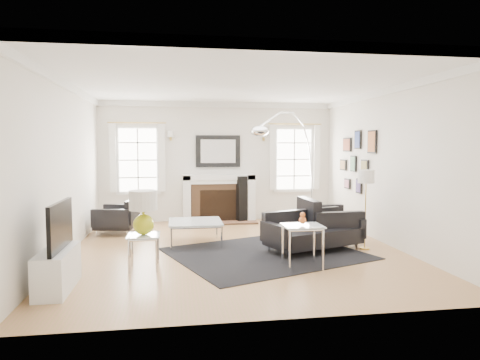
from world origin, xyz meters
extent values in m
plane|color=#A47F45|center=(0.00, 0.00, 0.00)|extent=(6.00, 6.00, 0.00)
cube|color=silver|center=(0.00, 3.00, 1.40)|extent=(5.50, 0.04, 2.80)
cube|color=silver|center=(0.00, -3.00, 1.40)|extent=(5.50, 0.04, 2.80)
cube|color=silver|center=(-2.75, 0.00, 1.40)|extent=(0.04, 6.00, 2.80)
cube|color=silver|center=(2.75, 0.00, 1.40)|extent=(0.04, 6.00, 2.80)
cube|color=white|center=(0.00, 0.00, 2.80)|extent=(5.50, 6.00, 0.02)
cube|color=white|center=(0.00, 0.00, 2.74)|extent=(5.50, 6.00, 0.12)
cube|color=white|center=(-0.75, 2.80, 0.55)|extent=(0.18, 0.38, 1.10)
cube|color=white|center=(0.75, 2.80, 0.55)|extent=(0.18, 0.38, 1.10)
cube|color=white|center=(0.00, 2.80, 1.05)|extent=(1.70, 0.38, 0.12)
cube|color=white|center=(0.00, 2.80, 0.95)|extent=(1.50, 0.34, 0.10)
cube|color=brown|center=(0.00, 2.82, 0.45)|extent=(1.30, 0.30, 0.90)
cube|color=black|center=(0.00, 2.72, 0.38)|extent=(0.90, 0.10, 0.76)
cube|color=brown|center=(0.00, 2.55, 0.02)|extent=(1.70, 0.50, 0.04)
cube|color=black|center=(0.00, 2.96, 1.65)|extent=(1.05, 0.06, 0.75)
cube|color=white|center=(0.00, 2.92, 1.65)|extent=(0.82, 0.02, 0.55)
cube|color=white|center=(-1.85, 2.97, 1.45)|extent=(1.00, 0.05, 1.60)
cube|color=white|center=(-1.85, 2.94, 1.45)|extent=(0.84, 0.02, 1.44)
cube|color=white|center=(-2.40, 2.87, 1.50)|extent=(0.14, 0.05, 1.55)
cube|color=white|center=(-1.30, 2.87, 1.50)|extent=(0.14, 0.05, 1.55)
cube|color=white|center=(1.85, 2.97, 1.45)|extent=(1.00, 0.05, 1.60)
cube|color=white|center=(1.85, 2.94, 1.45)|extent=(0.84, 0.02, 1.44)
cube|color=white|center=(1.30, 2.87, 1.50)|extent=(0.14, 0.05, 1.55)
cube|color=white|center=(2.40, 2.87, 1.50)|extent=(0.14, 0.05, 1.55)
cube|color=black|center=(2.72, 0.60, 1.85)|extent=(0.03, 0.34, 0.44)
cube|color=#AE5E2E|center=(2.70, 0.60, 1.85)|extent=(0.01, 0.29, 0.39)
cube|color=black|center=(2.72, 1.25, 1.90)|extent=(0.03, 0.28, 0.38)
cube|color=navy|center=(2.70, 1.25, 1.90)|extent=(0.01, 0.23, 0.33)
cube|color=black|center=(2.72, 1.80, 1.80)|extent=(0.03, 0.40, 0.30)
cube|color=brown|center=(2.70, 1.80, 1.80)|extent=(0.01, 0.35, 0.25)
cube|color=black|center=(2.72, 0.90, 1.35)|extent=(0.03, 0.30, 0.30)
cube|color=olive|center=(2.70, 0.90, 1.35)|extent=(0.01, 0.25, 0.25)
cube|color=black|center=(2.72, 1.45, 1.40)|extent=(0.03, 0.26, 0.34)
cube|color=#548C64|center=(2.70, 1.45, 1.40)|extent=(0.01, 0.21, 0.29)
cube|color=black|center=(2.72, 2.00, 1.35)|extent=(0.03, 0.32, 0.24)
cube|color=olive|center=(2.70, 2.00, 1.35)|extent=(0.01, 0.27, 0.19)
cube|color=black|center=(2.72, 1.15, 0.95)|extent=(0.03, 0.24, 0.30)
cube|color=#47356B|center=(2.70, 1.15, 0.95)|extent=(0.01, 0.19, 0.25)
cube|color=black|center=(2.72, 1.75, 0.95)|extent=(0.03, 0.28, 0.22)
cube|color=#A96274|center=(2.70, 1.75, 0.95)|extent=(0.01, 0.23, 0.17)
cube|color=white|center=(-2.45, -1.70, 0.25)|extent=(0.35, 1.00, 0.50)
cube|color=black|center=(-2.40, -1.70, 0.80)|extent=(0.05, 1.00, 0.58)
cube|color=black|center=(0.45, -0.35, 0.01)|extent=(3.56, 3.28, 0.01)
cube|color=black|center=(1.30, -0.25, 0.25)|extent=(1.75, 1.24, 0.26)
cube|color=black|center=(1.19, 0.07, 0.44)|extent=(1.54, 0.65, 0.44)
cube|color=black|center=(0.57, -0.51, 0.35)|extent=(0.37, 0.75, 0.33)
cube|color=black|center=(2.03, 0.01, 0.35)|extent=(0.37, 0.75, 0.33)
cube|color=black|center=(-2.20, 1.74, 0.26)|extent=(0.85, 0.85, 0.28)
cube|color=black|center=(-1.87, 1.69, 0.46)|extent=(0.25, 0.75, 0.46)
cube|color=black|center=(-2.14, 2.11, 0.37)|extent=(0.75, 0.23, 0.35)
cube|color=black|center=(-2.26, 1.38, 0.37)|extent=(0.75, 0.23, 0.35)
cube|color=black|center=(1.74, 0.18, 0.31)|extent=(0.92, 0.92, 0.33)
cube|color=black|center=(1.34, 0.17, 0.55)|extent=(0.19, 0.89, 0.55)
cube|color=black|center=(1.75, -0.26, 0.44)|extent=(0.89, 0.16, 0.42)
cube|color=black|center=(1.72, 0.63, 0.44)|extent=(0.89, 0.16, 0.42)
cube|color=silver|center=(-0.66, 0.55, 0.41)|extent=(0.94, 0.94, 0.02)
cylinder|color=silver|center=(-1.09, 0.12, 0.21)|extent=(0.04, 0.04, 0.42)
cylinder|color=silver|center=(-0.23, 0.12, 0.21)|extent=(0.04, 0.04, 0.42)
cylinder|color=silver|center=(-1.09, 0.98, 0.21)|extent=(0.04, 0.04, 0.42)
cylinder|color=silver|center=(-0.23, 0.98, 0.21)|extent=(0.04, 0.04, 0.42)
cube|color=silver|center=(-1.46, -0.95, 0.49)|extent=(0.46, 0.46, 0.02)
cylinder|color=silver|center=(-1.65, -1.14, 0.25)|extent=(0.04, 0.04, 0.50)
cylinder|color=silver|center=(-1.28, -1.14, 0.25)|extent=(0.04, 0.04, 0.50)
cylinder|color=silver|center=(-1.65, -0.76, 0.25)|extent=(0.04, 0.04, 0.50)
cylinder|color=silver|center=(-1.28, -0.76, 0.25)|extent=(0.04, 0.04, 0.50)
cube|color=silver|center=(0.81, -1.20, 0.61)|extent=(0.57, 0.48, 0.02)
cylinder|color=silver|center=(0.56, -1.40, 0.31)|extent=(0.04, 0.04, 0.62)
cylinder|color=silver|center=(1.05, -1.40, 0.31)|extent=(0.04, 0.04, 0.62)
cylinder|color=silver|center=(0.56, -1.00, 0.31)|extent=(0.04, 0.04, 0.62)
cylinder|color=silver|center=(1.05, -1.00, 0.31)|extent=(0.04, 0.04, 0.62)
sphere|color=#BAC218|center=(-1.46, -0.95, 0.65)|extent=(0.30, 0.30, 0.30)
cylinder|color=#BAC218|center=(-1.46, -0.95, 0.80)|extent=(0.04, 0.04, 0.12)
cylinder|color=white|center=(-1.46, -0.95, 1.00)|extent=(0.40, 0.40, 0.28)
sphere|color=#CC561A|center=(0.81, -1.20, 0.70)|extent=(0.11, 0.11, 0.11)
sphere|color=#CC561A|center=(0.81, -1.20, 0.77)|extent=(0.08, 0.08, 0.08)
cube|color=white|center=(2.20, 2.63, 0.11)|extent=(0.27, 0.44, 0.22)
ellipsoid|color=silver|center=(0.67, 1.33, 2.07)|extent=(0.37, 0.37, 0.22)
cylinder|color=gold|center=(2.20, -0.28, 0.01)|extent=(0.17, 0.17, 0.03)
cylinder|color=gold|center=(2.20, -0.28, 0.60)|extent=(0.02, 0.02, 1.21)
cylinder|color=white|center=(2.20, -0.28, 1.25)|extent=(0.28, 0.28, 0.22)
cube|color=black|center=(0.51, 2.65, 0.54)|extent=(0.27, 0.27, 1.08)
camera|label=1|loc=(-1.01, -7.11, 1.75)|focal=32.00mm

